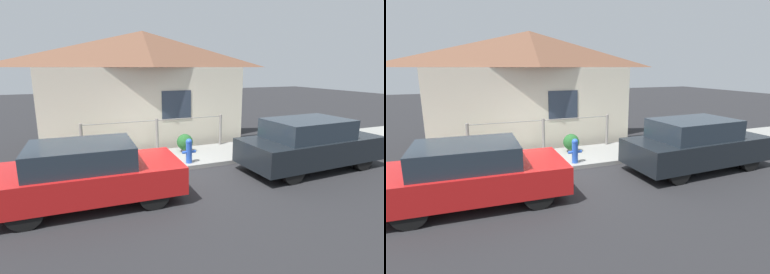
{
  "view_description": "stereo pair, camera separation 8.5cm",
  "coord_description": "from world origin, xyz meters",
  "views": [
    {
      "loc": [
        -2.61,
        -7.67,
        2.91
      ],
      "look_at": [
        0.62,
        0.3,
        0.9
      ],
      "focal_mm": 28.0,
      "sensor_mm": 36.0,
      "label": 1
    },
    {
      "loc": [
        -2.53,
        -7.7,
        2.91
      ],
      "look_at": [
        0.62,
        0.3,
        0.9
      ],
      "focal_mm": 28.0,
      "sensor_mm": 36.0,
      "label": 2
    }
  ],
  "objects": [
    {
      "name": "car_right",
      "position": [
        3.69,
        -1.17,
        0.74
      ],
      "size": [
        4.24,
        1.89,
        1.48
      ],
      "rotation": [
        0.0,
        0.0,
        0.04
      ],
      "color": "black",
      "rests_on": "ground_plane"
    },
    {
      "name": "sidewalk",
      "position": [
        0.0,
        1.03,
        0.06
      ],
      "size": [
        24.0,
        2.06,
        0.12
      ],
      "color": "gray",
      "rests_on": "ground_plane"
    },
    {
      "name": "potted_plant_by_fence",
      "position": [
        -1.74,
        1.51,
        0.43
      ],
      "size": [
        0.46,
        0.46,
        0.57
      ],
      "color": "brown",
      "rests_on": "sidewalk"
    },
    {
      "name": "fire_hydrant",
      "position": [
        0.52,
        0.29,
        0.51
      ],
      "size": [
        0.42,
        0.19,
        0.74
      ],
      "color": "blue",
      "rests_on": "sidewalk"
    },
    {
      "name": "house",
      "position": [
        0.0,
        3.47,
        3.33
      ],
      "size": [
        7.66,
        2.23,
        4.19
      ],
      "color": "beige",
      "rests_on": "ground_plane"
    },
    {
      "name": "fence",
      "position": [
        0.0,
        1.91,
        0.73
      ],
      "size": [
        4.9,
        0.1,
        1.11
      ],
      "color": "gray",
      "rests_on": "sidewalk"
    },
    {
      "name": "ground_plane",
      "position": [
        0.0,
        0.0,
        0.0
      ],
      "size": [
        60.0,
        60.0,
        0.0
      ],
      "primitive_type": "plane",
      "color": "#262628"
    },
    {
      "name": "car_left",
      "position": [
        -2.38,
        -1.17,
        0.69
      ],
      "size": [
        3.94,
        1.9,
        1.34
      ],
      "rotation": [
        0.0,
        0.0,
        -0.03
      ],
      "color": "red",
      "rests_on": "ground_plane"
    },
    {
      "name": "potted_plant_near_hydrant",
      "position": [
        0.83,
        1.44,
        0.45
      ],
      "size": [
        0.54,
        0.54,
        0.62
      ],
      "color": "slate",
      "rests_on": "sidewalk"
    }
  ]
}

